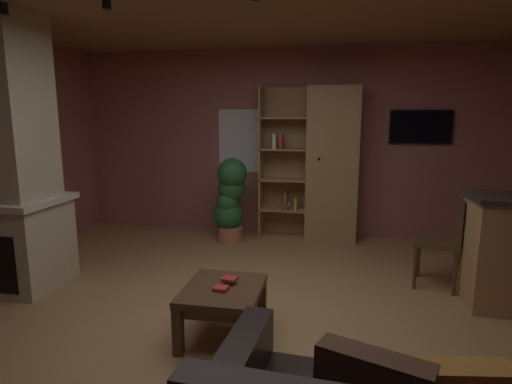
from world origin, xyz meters
The scene contains 13 objects.
floor centered at (0.00, 0.00, -0.01)m, with size 6.02×5.68×0.02m, color #A37A4C.
wall_back centered at (0.00, 2.87, 1.32)m, with size 6.14×0.06×2.63m, color #9E5B56.
window_pane_back centered at (-0.70, 2.84, 1.34)m, with size 0.61×0.01×0.90m, color white.
stone_fireplace centered at (-2.46, 0.40, 1.19)m, with size 0.96×0.83×2.63m.
bookshelf_cabinet centered at (0.54, 2.60, 1.03)m, with size 1.32×0.41×2.09m.
coffee_table centered at (-0.15, -0.20, 0.33)m, with size 0.59×0.68×0.41m.
table_book_0 centered at (-0.14, -0.26, 0.43)m, with size 0.11×0.10×0.03m, color #B22D2D.
table_book_1 centered at (-0.11, -0.12, 0.45)m, with size 0.11×0.10×0.02m, color #B22D2D.
dining_chair centered at (1.78, 1.16, 0.53)m, with size 0.52×0.52×0.92m.
potted_floor_plant centered at (-0.71, 2.27, 0.61)m, with size 0.47×0.43×1.15m.
wall_mounted_tv centered at (1.77, 2.81, 1.56)m, with size 0.79×0.06×0.45m.
track_light_spot_0 centered at (-2.03, 0.06, 2.56)m, with size 0.07×0.07×0.09m, color black.
track_light_spot_1 centered at (-1.11, 0.05, 2.56)m, with size 0.07×0.07×0.09m, color black.
Camera 1 is at (0.66, -3.12, 1.71)m, focal length 29.39 mm.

